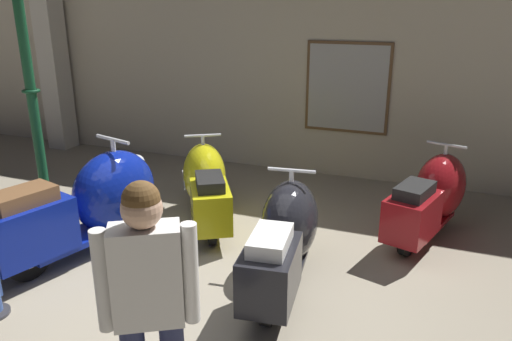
{
  "coord_description": "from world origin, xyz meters",
  "views": [
    {
      "loc": [
        1.83,
        -3.34,
        2.44
      ],
      "look_at": [
        0.07,
        1.13,
        0.81
      ],
      "focal_mm": 34.93,
      "sensor_mm": 36.0,
      "label": 1
    }
  ],
  "objects_px": {
    "lamppost": "(28,68)",
    "visitor_0": "(149,300)",
    "scooter_2": "(284,236)",
    "scooter_0": "(91,203)",
    "scooter_3": "(432,196)",
    "scooter_1": "(206,184)"
  },
  "relations": [
    {
      "from": "scooter_2",
      "to": "visitor_0",
      "type": "distance_m",
      "value": 1.97
    },
    {
      "from": "lamppost",
      "to": "scooter_2",
      "type": "bearing_deg",
      "value": -5.29
    },
    {
      "from": "scooter_1",
      "to": "scooter_2",
      "type": "height_order",
      "value": "scooter_2"
    },
    {
      "from": "scooter_3",
      "to": "lamppost",
      "type": "distance_m",
      "value": 4.57
    },
    {
      "from": "scooter_2",
      "to": "visitor_0",
      "type": "xyz_separation_m",
      "value": [
        -0.14,
        -1.91,
        0.47
      ]
    },
    {
      "from": "lamppost",
      "to": "visitor_0",
      "type": "bearing_deg",
      "value": -37.3
    },
    {
      "from": "scooter_1",
      "to": "visitor_0",
      "type": "height_order",
      "value": "visitor_0"
    },
    {
      "from": "scooter_3",
      "to": "lamppost",
      "type": "xyz_separation_m",
      "value": [
        -4.19,
        -1.26,
        1.33
      ]
    },
    {
      "from": "scooter_3",
      "to": "lamppost",
      "type": "relative_size",
      "value": 0.56
    },
    {
      "from": "scooter_1",
      "to": "scooter_2",
      "type": "bearing_deg",
      "value": -158.62
    },
    {
      "from": "scooter_2",
      "to": "lamppost",
      "type": "relative_size",
      "value": 0.57
    },
    {
      "from": "scooter_0",
      "to": "scooter_2",
      "type": "relative_size",
      "value": 1.14
    },
    {
      "from": "scooter_2",
      "to": "lamppost",
      "type": "bearing_deg",
      "value": 77.2
    },
    {
      "from": "visitor_0",
      "to": "scooter_3",
      "type": "bearing_deg",
      "value": -52.0
    },
    {
      "from": "scooter_1",
      "to": "lamppost",
      "type": "bearing_deg",
      "value": 80.18
    },
    {
      "from": "scooter_0",
      "to": "scooter_3",
      "type": "distance_m",
      "value": 3.6
    },
    {
      "from": "scooter_3",
      "to": "visitor_0",
      "type": "xyz_separation_m",
      "value": [
        -1.32,
        -3.45,
        0.49
      ]
    },
    {
      "from": "scooter_1",
      "to": "scooter_3",
      "type": "distance_m",
      "value": 2.52
    },
    {
      "from": "scooter_0",
      "to": "scooter_3",
      "type": "relative_size",
      "value": 1.16
    },
    {
      "from": "scooter_0",
      "to": "scooter_1",
      "type": "distance_m",
      "value": 1.32
    },
    {
      "from": "scooter_2",
      "to": "visitor_0",
      "type": "bearing_deg",
      "value": 168.26
    },
    {
      "from": "scooter_2",
      "to": "visitor_0",
      "type": "relative_size",
      "value": 1.04
    }
  ]
}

